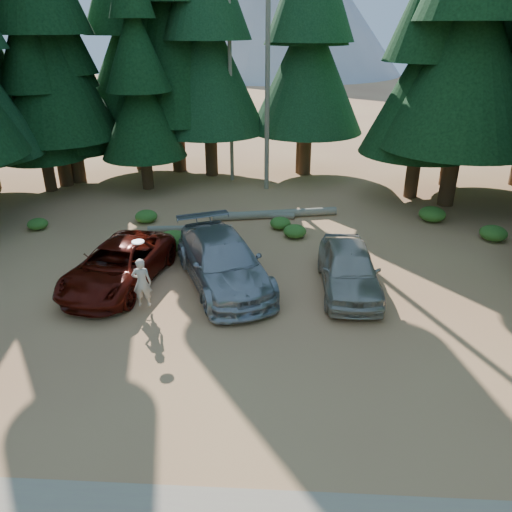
# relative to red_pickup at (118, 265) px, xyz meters

# --- Properties ---
(ground) EXTENTS (160.00, 160.00, 0.00)m
(ground) POSITION_rel_red_pickup_xyz_m (3.80, -3.29, -0.72)
(ground) COLOR #B3714C
(ground) RESTS_ON ground
(forest_belt_north) EXTENTS (36.00, 7.00, 22.00)m
(forest_belt_north) POSITION_rel_red_pickup_xyz_m (3.80, 11.71, -0.72)
(forest_belt_north) COLOR black
(forest_belt_north) RESTS_ON ground
(snag_front) EXTENTS (0.24, 0.24, 12.00)m
(snag_front) POSITION_rel_red_pickup_xyz_m (4.60, 11.21, 5.28)
(snag_front) COLOR #706A5A
(snag_front) RESTS_ON ground
(snag_back) EXTENTS (0.20, 0.20, 10.00)m
(snag_back) POSITION_rel_red_pickup_xyz_m (2.60, 12.71, 4.28)
(snag_back) COLOR #706A5A
(snag_back) RESTS_ON ground
(red_pickup) EXTENTS (3.28, 5.50, 1.43)m
(red_pickup) POSITION_rel_red_pickup_xyz_m (0.00, 0.00, 0.00)
(red_pickup) COLOR #510E07
(red_pickup) RESTS_ON ground
(silver_minivan_center) EXTENTS (4.37, 6.20, 1.67)m
(silver_minivan_center) POSITION_rel_red_pickup_xyz_m (3.53, 0.25, 0.12)
(silver_minivan_center) COLOR #A1A4A9
(silver_minivan_center) RESTS_ON ground
(silver_minivan_right) EXTENTS (1.90, 4.58, 1.55)m
(silver_minivan_right) POSITION_rel_red_pickup_xyz_m (7.72, 0.06, 0.06)
(silver_minivan_right) COLOR #ABA598
(silver_minivan_right) RESTS_ON ground
(frisbee_player) EXTENTS (0.61, 0.45, 2.13)m
(frisbee_player) POSITION_rel_red_pickup_xyz_m (1.29, -1.68, 0.29)
(frisbee_player) COLOR beige
(frisbee_player) RESTS_ON ground
(log_left) EXTENTS (3.59, 0.63, 0.26)m
(log_left) POSITION_rel_red_pickup_xyz_m (1.54, 4.89, -0.59)
(log_left) COLOR #706A5A
(log_left) RESTS_ON ground
(log_mid) EXTENTS (3.40, 0.29, 0.28)m
(log_mid) POSITION_rel_red_pickup_xyz_m (4.34, 6.62, -0.58)
(log_mid) COLOR #706A5A
(log_mid) RESTS_ON ground
(log_right) EXTENTS (5.68, 1.53, 0.37)m
(log_right) POSITION_rel_red_pickup_xyz_m (5.17, 6.73, -0.53)
(log_right) COLOR #706A5A
(log_right) RESTS_ON ground
(shrub_far_left) EXTENTS (0.86, 0.86, 0.47)m
(shrub_far_left) POSITION_rel_red_pickup_xyz_m (-5.07, 4.76, -0.48)
(shrub_far_left) COLOR #316D20
(shrub_far_left) RESTS_ON ground
(shrub_left) EXTENTS (0.98, 0.98, 0.54)m
(shrub_left) POSITION_rel_red_pickup_xyz_m (-0.60, 5.87, -0.45)
(shrub_left) COLOR #316D20
(shrub_left) RESTS_ON ground
(shrub_center_left) EXTENTS (1.33, 1.33, 0.73)m
(shrub_center_left) POSITION_rel_red_pickup_xyz_m (1.24, 2.98, -0.35)
(shrub_center_left) COLOR #316D20
(shrub_center_left) RESTS_ON ground
(shrub_center_right) EXTENTS (0.90, 0.90, 0.49)m
(shrub_center_right) POSITION_rel_red_pickup_xyz_m (5.41, 5.42, -0.47)
(shrub_center_right) COLOR #316D20
(shrub_center_right) RESTS_ON ground
(shrub_right) EXTENTS (0.95, 0.95, 0.52)m
(shrub_right) POSITION_rel_red_pickup_xyz_m (6.02, 4.48, -0.45)
(shrub_right) COLOR #316D20
(shrub_right) RESTS_ON ground
(shrub_far_right) EXTENTS (1.18, 1.18, 0.65)m
(shrub_far_right) POSITION_rel_red_pickup_xyz_m (12.22, 6.71, -0.39)
(shrub_far_right) COLOR #316D20
(shrub_far_right) RESTS_ON ground
(shrub_edge_east) EXTENTS (1.09, 1.09, 0.60)m
(shrub_edge_east) POSITION_rel_red_pickup_xyz_m (14.15, 4.62, -0.42)
(shrub_edge_east) COLOR #316D20
(shrub_edge_east) RESTS_ON ground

